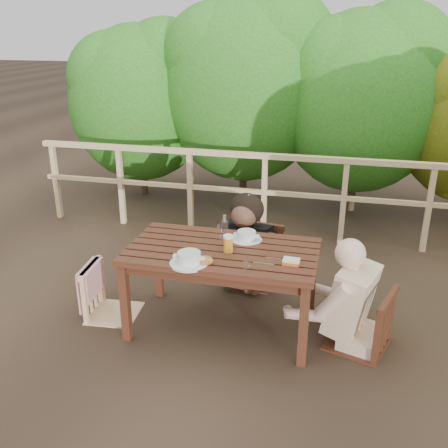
% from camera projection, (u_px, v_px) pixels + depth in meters
% --- Properties ---
extents(ground, '(60.00, 60.00, 0.00)m').
position_uv_depth(ground, '(223.00, 326.00, 4.26)').
color(ground, '#433121').
rests_on(ground, ground).
extents(table, '(1.50, 0.84, 0.69)m').
position_uv_depth(table, '(223.00, 289.00, 4.13)').
color(table, '#411F13').
rests_on(table, ground).
extents(chair_left, '(0.46, 0.46, 0.86)m').
position_uv_depth(chair_left, '(111.00, 270.00, 4.27)').
color(chair_left, '#E5B883').
rests_on(chair_left, ground).
extents(chair_far, '(0.57, 0.57, 1.00)m').
position_uv_depth(chair_far, '(253.00, 233.00, 4.85)').
color(chair_far, '#411F13').
rests_on(chair_far, ground).
extents(chair_right, '(0.57, 0.57, 0.92)m').
position_uv_depth(chair_right, '(363.00, 293.00, 3.85)').
color(chair_right, '#411F13').
rests_on(chair_right, ground).
extents(woman, '(0.69, 0.80, 1.43)m').
position_uv_depth(woman, '(253.00, 211.00, 4.79)').
color(woman, black).
rests_on(woman, ground).
extents(diner_right, '(0.85, 0.76, 1.43)m').
position_uv_depth(diner_right, '(370.00, 263.00, 3.75)').
color(diner_right, beige).
rests_on(diner_right, ground).
extents(railing, '(5.60, 0.10, 1.01)m').
position_uv_depth(railing, '(264.00, 196.00, 5.88)').
color(railing, '#E5B883').
rests_on(railing, ground).
extents(hedge_row, '(6.60, 1.60, 3.80)m').
position_uv_depth(hedge_row, '(315.00, 64.00, 6.36)').
color(hedge_row, '#2A6C1C').
rests_on(hedge_row, ground).
extents(soup_near, '(0.29, 0.29, 0.10)m').
position_uv_depth(soup_near, '(189.00, 258.00, 3.75)').
color(soup_near, white).
rests_on(soup_near, table).
extents(soup_far, '(0.26, 0.26, 0.09)m').
position_uv_depth(soup_far, '(246.00, 236.00, 4.17)').
color(soup_far, silver).
rests_on(soup_far, table).
extents(bread_roll, '(0.12, 0.09, 0.07)m').
position_uv_depth(bread_roll, '(205.00, 260.00, 3.75)').
color(bread_roll, olive).
rests_on(bread_roll, table).
extents(beer_glass, '(0.08, 0.08, 0.15)m').
position_uv_depth(beer_glass, '(228.00, 244.00, 3.93)').
color(beer_glass, orange).
rests_on(beer_glass, table).
extents(bottle, '(0.06, 0.06, 0.26)m').
position_uv_depth(bottle, '(224.00, 230.00, 4.05)').
color(bottle, white).
rests_on(bottle, table).
extents(tumbler, '(0.06, 0.06, 0.07)m').
position_uv_depth(tumbler, '(246.00, 266.00, 3.66)').
color(tumbler, white).
rests_on(tumbler, table).
extents(butter_tub, '(0.13, 0.10, 0.05)m').
position_uv_depth(butter_tub, '(291.00, 262.00, 3.74)').
color(butter_tub, white).
rests_on(butter_tub, table).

